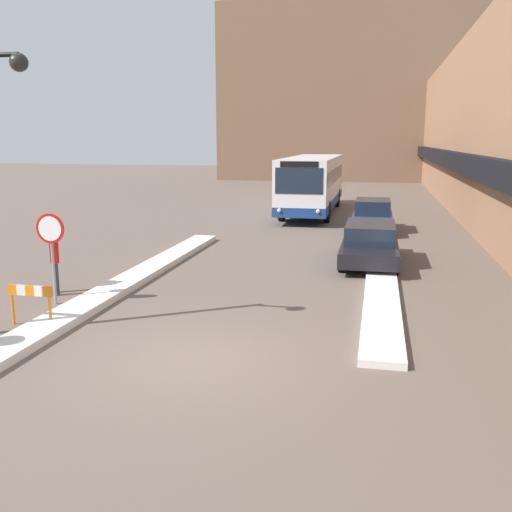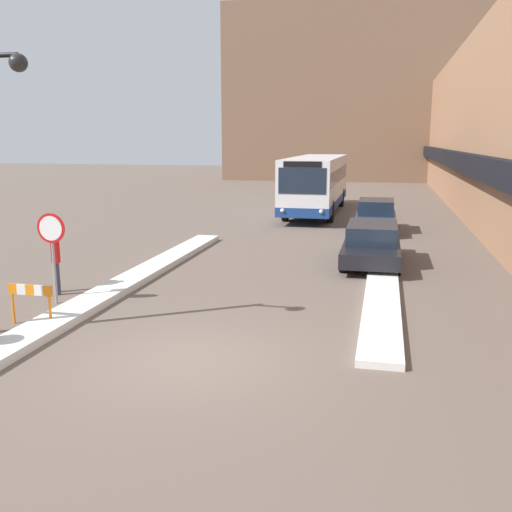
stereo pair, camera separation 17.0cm
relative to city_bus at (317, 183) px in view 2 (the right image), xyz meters
name	(u,v)px [view 2 (the right image)]	position (x,y,z in m)	size (l,w,h in m)	color
ground_plane	(187,360)	(0.24, -22.67, -1.74)	(160.00, 160.00, 0.00)	#66564C
building_row_right	(509,128)	(10.21, 1.33, 2.97)	(5.50, 60.00, 9.46)	#996B4C
building_backdrop_far	(354,94)	(0.24, 29.00, 6.99)	(26.00, 8.00, 17.45)	brown
snow_bank_left	(135,278)	(-3.36, -17.13, -1.64)	(0.90, 14.59, 0.19)	silver
snow_bank_right	(382,286)	(3.84, -16.43, -1.66)	(0.90, 11.90, 0.15)	silver
city_bus	(317,183)	(0.00, 0.00, 0.00)	(2.61, 11.72, 3.18)	silver
parked_car_front	(372,243)	(3.44, -13.04, -1.04)	(1.89, 4.89, 1.36)	black
parked_car_middle	(376,216)	(3.44, -5.96, -1.02)	(1.80, 4.25, 1.44)	navy
stop_sign	(52,238)	(-4.33, -19.79, -0.04)	(0.76, 0.08, 2.34)	gray
pedestrian	(56,254)	(-4.82, -18.89, -0.64)	(0.44, 0.53, 1.83)	#333851
construction_barricade	(31,296)	(-3.90, -21.46, -1.07)	(1.10, 0.06, 0.94)	orange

